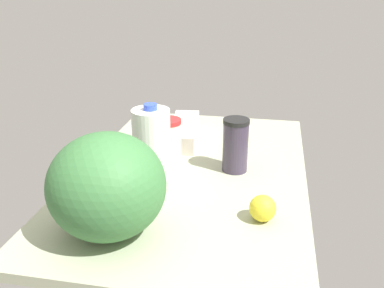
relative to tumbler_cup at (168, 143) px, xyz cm
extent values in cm
cube|color=#A2A789|center=(-3.16, -8.88, -10.04)|extent=(120.00, 76.00, 3.00)
cylinder|color=beige|center=(0.00, 0.00, -0.74)|extent=(8.82, 8.82, 15.60)
cylinder|color=red|center=(0.00, 0.00, 7.76)|extent=(9.08, 9.08, 1.40)
cube|color=beige|center=(25.69, -0.10, -5.12)|extent=(34.64, 13.97, 6.84)
cylinder|color=white|center=(-14.50, 1.63, 3.84)|extent=(11.74, 11.74, 24.76)
cylinder|color=blue|center=(-14.50, 1.63, 17.12)|extent=(4.11, 4.11, 1.80)
cylinder|color=#3A3043|center=(0.53, -22.98, -0.06)|extent=(8.54, 8.54, 16.96)
cylinder|color=black|center=(0.53, -22.98, 9.12)|extent=(8.80, 8.80, 1.40)
ellipsoid|color=#3A733B|center=(-43.06, 5.03, 5.04)|extent=(29.86, 29.86, 27.16)
sphere|color=yellow|center=(-29.67, -33.51, -4.85)|extent=(7.37, 7.37, 7.37)
sphere|color=#6FAD3E|center=(1.90, 14.78, -5.73)|extent=(5.63, 5.63, 5.63)
camera|label=1|loc=(-132.07, -33.83, 54.97)|focal=40.00mm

